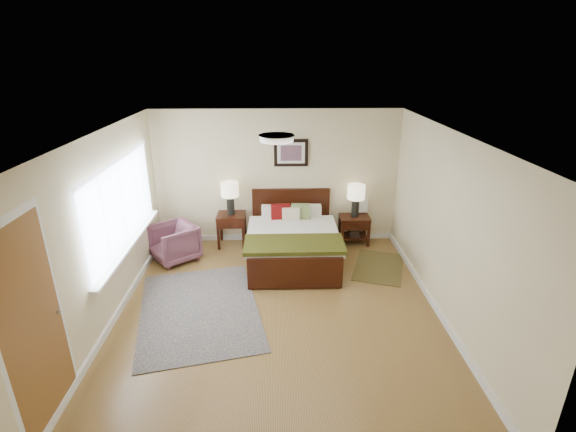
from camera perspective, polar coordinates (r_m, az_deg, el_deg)
The scene contains 18 objects.
floor at distance 6.02m, azimuth -1.32°, elevation -13.07°, with size 5.00×5.00×0.00m, color olive.
back_wall at distance 7.77m, azimuth -1.55°, elevation 5.29°, with size 4.50×0.04×2.50m, color beige.
front_wall at distance 3.28m, azimuth -1.14°, elevation -19.87°, with size 4.50×0.04×2.50m, color beige.
left_wall at distance 5.86m, azimuth -24.04°, elevation -2.19°, with size 0.04×5.00×2.50m, color beige.
right_wall at distance 5.87m, azimuth 21.13°, elevation -1.71°, with size 0.04×5.00×2.50m, color beige.
ceiling at distance 5.04m, azimuth -1.56°, elevation 11.02°, with size 4.50×5.00×0.02m, color white.
window at distance 6.40m, azimuth -21.55°, elevation 1.35°, with size 0.11×2.72×1.32m.
door at distance 4.55m, azimuth -31.43°, elevation -13.07°, with size 0.06×1.00×2.18m.
ceil_fixture at distance 5.05m, azimuth -1.56°, elevation 10.63°, with size 0.44×0.44×0.08m.
bed at distance 7.17m, azimuth 0.65°, elevation -2.76°, with size 1.58×1.90×1.02m.
wall_art at distance 7.63m, azimuth 0.42°, elevation 8.63°, with size 0.62×0.05×0.50m.
nightstand_left at distance 7.82m, azimuth -7.76°, elevation -0.65°, with size 0.52×0.47×0.62m.
nightstand_right at distance 7.98m, azimuth 9.04°, elevation -1.47°, with size 0.55×0.41×0.55m.
lamp_left at distance 7.66m, azimuth -7.95°, elevation 3.21°, with size 0.32×0.32×0.61m.
lamp_right at distance 7.77m, azimuth 9.29°, elevation 2.86°, with size 0.32×0.32×0.61m.
armchair at distance 7.53m, azimuth -15.30°, elevation -3.54°, with size 0.70×0.72×0.65m, color brown.
rug_persian at distance 6.20m, azimuth -12.03°, elevation -12.40°, with size 1.62×2.28×0.01m, color #0E2047.
rug_navy at distance 7.33m, azimuth 12.30°, elevation -6.80°, with size 0.78×1.17×0.01m, color black.
Camera 1 is at (-0.01, -4.96, 3.42)m, focal length 26.00 mm.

